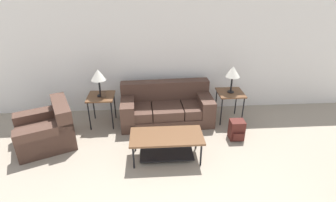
{
  "coord_description": "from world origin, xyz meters",
  "views": [
    {
      "loc": [
        -0.4,
        -0.82,
        2.91
      ],
      "look_at": [
        -0.11,
        3.53,
        0.8
      ],
      "focal_mm": 28.0,
      "sensor_mm": 36.0,
      "label": 1
    }
  ],
  "objects_px": {
    "armchair": "(47,130)",
    "table_lamp_left": "(98,75)",
    "backpack": "(237,130)",
    "couch": "(166,108)",
    "table_lamp_right": "(233,72)",
    "coffee_table": "(167,141)",
    "side_table_right": "(230,95)",
    "side_table_left": "(101,99)"
  },
  "relations": [
    {
      "from": "side_table_left",
      "to": "side_table_right",
      "type": "height_order",
      "value": "same"
    },
    {
      "from": "table_lamp_right",
      "to": "backpack",
      "type": "relative_size",
      "value": 1.46
    },
    {
      "from": "side_table_left",
      "to": "table_lamp_right",
      "type": "bearing_deg",
      "value": 0.0
    },
    {
      "from": "couch",
      "to": "coffee_table",
      "type": "xyz_separation_m",
      "value": [
        -0.08,
        -1.32,
        0.05
      ]
    },
    {
      "from": "couch",
      "to": "table_lamp_left",
      "type": "height_order",
      "value": "table_lamp_left"
    },
    {
      "from": "armchair",
      "to": "table_lamp_right",
      "type": "distance_m",
      "value": 3.79
    },
    {
      "from": "couch",
      "to": "table_lamp_left",
      "type": "relative_size",
      "value": 3.44
    },
    {
      "from": "armchair",
      "to": "table_lamp_left",
      "type": "height_order",
      "value": "table_lamp_left"
    },
    {
      "from": "table_lamp_left",
      "to": "backpack",
      "type": "bearing_deg",
      "value": -15.75
    },
    {
      "from": "table_lamp_right",
      "to": "backpack",
      "type": "xyz_separation_m",
      "value": [
        -0.05,
        -0.75,
        -0.92
      ]
    },
    {
      "from": "coffee_table",
      "to": "table_lamp_right",
      "type": "distance_m",
      "value": 2.06
    },
    {
      "from": "side_table_left",
      "to": "backpack",
      "type": "height_order",
      "value": "side_table_left"
    },
    {
      "from": "table_lamp_right",
      "to": "backpack",
      "type": "bearing_deg",
      "value": -93.58
    },
    {
      "from": "backpack",
      "to": "armchair",
      "type": "bearing_deg",
      "value": 178.65
    },
    {
      "from": "armchair",
      "to": "coffee_table",
      "type": "distance_m",
      "value": 2.28
    },
    {
      "from": "armchair",
      "to": "backpack",
      "type": "xyz_separation_m",
      "value": [
        3.59,
        -0.08,
        -0.09
      ]
    },
    {
      "from": "armchair",
      "to": "coffee_table",
      "type": "height_order",
      "value": "armchair"
    },
    {
      "from": "table_lamp_left",
      "to": "backpack",
      "type": "xyz_separation_m",
      "value": [
        2.67,
        -0.75,
        -0.92
      ]
    },
    {
      "from": "side_table_right",
      "to": "backpack",
      "type": "xyz_separation_m",
      "value": [
        -0.05,
        -0.75,
        -0.4
      ]
    },
    {
      "from": "backpack",
      "to": "side_table_right",
      "type": "bearing_deg",
      "value": 86.42
    },
    {
      "from": "couch",
      "to": "side_table_left",
      "type": "bearing_deg",
      "value": -177.81
    },
    {
      "from": "side_table_left",
      "to": "table_lamp_left",
      "type": "height_order",
      "value": "table_lamp_left"
    },
    {
      "from": "armchair",
      "to": "table_lamp_left",
      "type": "bearing_deg",
      "value": 36.01
    },
    {
      "from": "coffee_table",
      "to": "table_lamp_right",
      "type": "bearing_deg",
      "value": 41.2
    },
    {
      "from": "side_table_right",
      "to": "backpack",
      "type": "bearing_deg",
      "value": -93.58
    },
    {
      "from": "armchair",
      "to": "table_lamp_left",
      "type": "distance_m",
      "value": 1.41
    },
    {
      "from": "coffee_table",
      "to": "table_lamp_left",
      "type": "xyz_separation_m",
      "value": [
        -1.28,
        1.26,
        0.76
      ]
    },
    {
      "from": "side_table_right",
      "to": "backpack",
      "type": "distance_m",
      "value": 0.85
    },
    {
      "from": "armchair",
      "to": "table_lamp_left",
      "type": "relative_size",
      "value": 2.2
    },
    {
      "from": "couch",
      "to": "side_table_left",
      "type": "height_order",
      "value": "couch"
    },
    {
      "from": "armchair",
      "to": "side_table_right",
      "type": "relative_size",
      "value": 1.92
    },
    {
      "from": "side_table_left",
      "to": "table_lamp_right",
      "type": "xyz_separation_m",
      "value": [
        2.72,
        0.0,
        0.52
      ]
    },
    {
      "from": "side_table_left",
      "to": "table_lamp_left",
      "type": "relative_size",
      "value": 1.15
    },
    {
      "from": "armchair",
      "to": "couch",
      "type": "bearing_deg",
      "value": 17.56
    },
    {
      "from": "couch",
      "to": "backpack",
      "type": "bearing_deg",
      "value": -31.48
    },
    {
      "from": "couch",
      "to": "table_lamp_left",
      "type": "bearing_deg",
      "value": -177.81
    },
    {
      "from": "couch",
      "to": "side_table_right",
      "type": "relative_size",
      "value": 2.99
    },
    {
      "from": "armchair",
      "to": "coffee_table",
      "type": "xyz_separation_m",
      "value": [
        2.2,
        -0.59,
        0.06
      ]
    },
    {
      "from": "coffee_table",
      "to": "side_table_right",
      "type": "distance_m",
      "value": 1.93
    },
    {
      "from": "side_table_left",
      "to": "backpack",
      "type": "distance_m",
      "value": 2.81
    },
    {
      "from": "table_lamp_left",
      "to": "backpack",
      "type": "distance_m",
      "value": 2.93
    },
    {
      "from": "armchair",
      "to": "table_lamp_left",
      "type": "xyz_separation_m",
      "value": [
        0.92,
        0.67,
        0.82
      ]
    }
  ]
}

